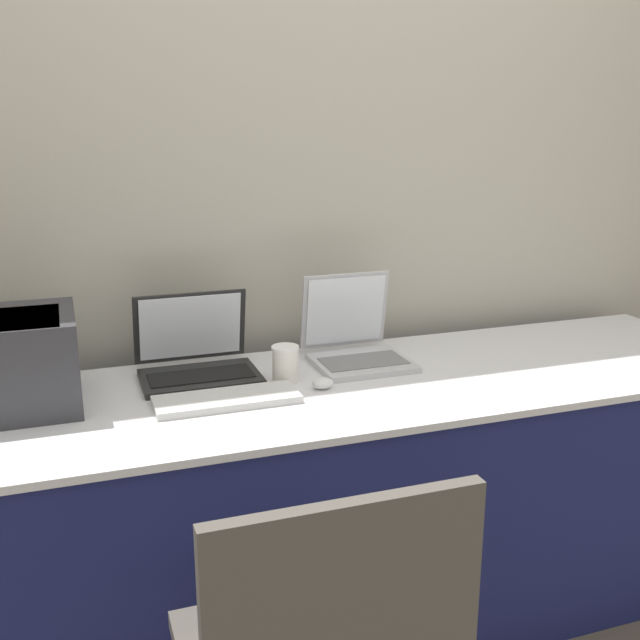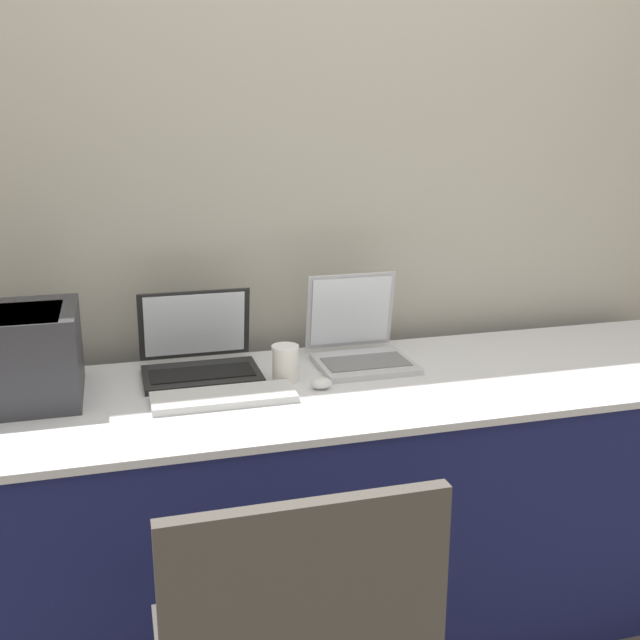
% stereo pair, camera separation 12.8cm
% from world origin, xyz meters
% --- Properties ---
extents(wall_back, '(8.00, 0.05, 2.60)m').
position_xyz_m(wall_back, '(0.00, 0.81, 1.30)').
color(wall_back, '#B7B2A3').
rests_on(wall_back, ground_plane).
extents(table, '(2.43, 0.71, 0.76)m').
position_xyz_m(table, '(0.00, 0.34, 0.38)').
color(table, '#191E51').
rests_on(table, ground_plane).
extents(printer, '(0.37, 0.32, 0.24)m').
position_xyz_m(printer, '(-0.97, 0.45, 0.89)').
color(printer, '#333338').
rests_on(printer, table).
extents(laptop_left, '(0.33, 0.28, 0.23)m').
position_xyz_m(laptop_left, '(-0.46, 0.54, 0.81)').
color(laptop_left, black).
rests_on(laptop_left, table).
extents(laptop_right, '(0.28, 0.29, 0.26)m').
position_xyz_m(laptop_right, '(0.02, 0.51, 0.81)').
color(laptop_right, '#B7B7BC').
rests_on(laptop_right, table).
extents(external_keyboard, '(0.38, 0.14, 0.02)m').
position_xyz_m(external_keyboard, '(-0.43, 0.29, 0.77)').
color(external_keyboard, silver).
rests_on(external_keyboard, table).
extents(coffee_cup, '(0.08, 0.08, 0.10)m').
position_xyz_m(coffee_cup, '(-0.23, 0.40, 0.81)').
color(coffee_cup, white).
rests_on(coffee_cup, table).
extents(mouse, '(0.06, 0.04, 0.03)m').
position_xyz_m(mouse, '(-0.15, 0.31, 0.77)').
color(mouse, silver).
rests_on(mouse, table).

